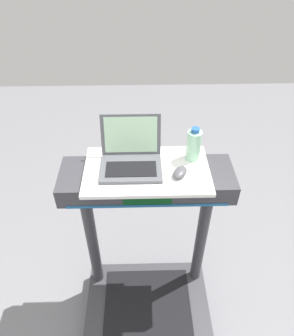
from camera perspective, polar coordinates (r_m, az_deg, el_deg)
name	(u,v)px	position (r m, az deg, el deg)	size (l,w,h in m)	color
desk_board	(147,171)	(1.63, -0.04, -0.46)	(0.64, 0.38, 0.02)	white
laptop	(131,157)	(1.63, -2.85, 1.94)	(0.31, 0.28, 0.23)	#515459
computer_mouse	(180,172)	(1.59, 5.87, -0.78)	(0.06, 0.10, 0.03)	#4C4C51
water_bottle	(194,145)	(1.66, 8.28, 4.09)	(0.07, 0.07, 0.19)	#9EDBB2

